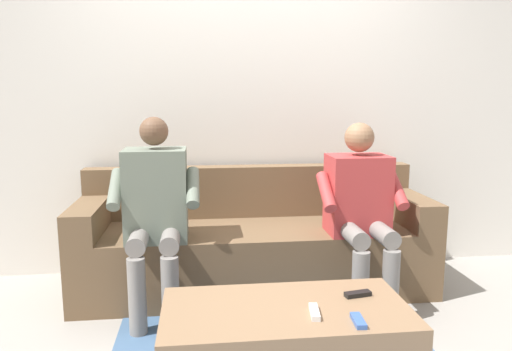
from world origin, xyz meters
name	(u,v)px	position (x,y,z in m)	size (l,w,h in m)	color
ground_plane	(269,336)	(0.00, 0.60, 0.00)	(8.00, 8.00, 0.00)	gray
back_wall	(248,98)	(0.00, -0.53, 1.29)	(4.90, 0.06, 2.58)	silver
couch	(254,246)	(0.00, -0.11, 0.29)	(2.34, 0.73, 0.80)	brown
coffee_table	(286,350)	(0.00, 1.11, 0.20)	(1.07, 0.54, 0.41)	#8C6B4C
person_left_seated	(360,203)	(-0.63, 0.22, 0.65)	(0.52, 0.56, 1.14)	#B23838
person_right_seated	(156,205)	(0.63, 0.20, 0.67)	(0.52, 0.53, 1.18)	slate
remote_white	(314,312)	(-0.10, 1.19, 0.42)	(0.13, 0.04, 0.02)	white
remote_blue	(358,321)	(-0.26, 1.29, 0.42)	(0.12, 0.04, 0.02)	#3860B7
remote_black	(358,294)	(-0.34, 1.03, 0.42)	(0.12, 0.04, 0.02)	black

